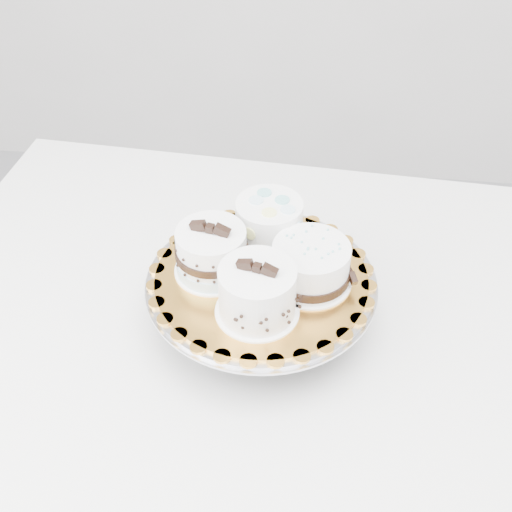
# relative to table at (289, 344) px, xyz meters

# --- Properties ---
(table) EXTENTS (1.27, 0.90, 0.75)m
(table) POSITION_rel_table_xyz_m (0.00, 0.00, 0.00)
(table) COLOR white
(table) RESTS_ON floor
(cake_stand) EXTENTS (0.34, 0.34, 0.09)m
(cake_stand) POSITION_rel_table_xyz_m (-0.04, -0.02, 0.14)
(cake_stand) COLOR gray
(cake_stand) RESTS_ON table
(cake_board) EXTENTS (0.33, 0.33, 0.00)m
(cake_board) POSITION_rel_table_xyz_m (-0.04, -0.02, 0.17)
(cake_board) COLOR orange
(cake_board) RESTS_ON cake_stand
(cake_swirl) EXTENTS (0.12, 0.12, 0.09)m
(cake_swirl) POSITION_rel_table_xyz_m (-0.04, -0.09, 0.21)
(cake_swirl) COLOR white
(cake_swirl) RESTS_ON cake_board
(cake_banded) EXTENTS (0.12, 0.12, 0.09)m
(cake_banded) POSITION_rel_table_xyz_m (-0.12, -0.02, 0.20)
(cake_banded) COLOR white
(cake_banded) RESTS_ON cake_board
(cake_dots) EXTENTS (0.13, 0.13, 0.07)m
(cake_dots) POSITION_rel_table_xyz_m (-0.04, 0.05, 0.21)
(cake_dots) COLOR white
(cake_dots) RESTS_ON cake_board
(cake_ribbon) EXTENTS (0.14, 0.14, 0.07)m
(cake_ribbon) POSITION_rel_table_xyz_m (0.03, -0.02, 0.20)
(cake_ribbon) COLOR white
(cake_ribbon) RESTS_ON cake_board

